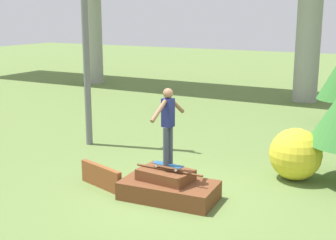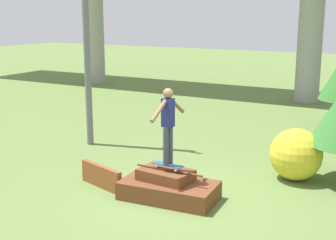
{
  "view_description": "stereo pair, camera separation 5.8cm",
  "coord_description": "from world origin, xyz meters",
  "px_view_note": "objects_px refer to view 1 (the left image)",
  "views": [
    {
      "loc": [
        4.6,
        -8.53,
        4.04
      ],
      "look_at": [
        -0.05,
        0.04,
        1.78
      ],
      "focal_mm": 50.0,
      "sensor_mm": 36.0,
      "label": 1
    },
    {
      "loc": [
        4.65,
        -8.5,
        4.04
      ],
      "look_at": [
        -0.05,
        0.04,
        1.78
      ],
      "focal_mm": 50.0,
      "sensor_mm": 36.0,
      "label": 2
    }
  ],
  "objects_px": {
    "skater": "(168,121)",
    "bush_yellow_flowering": "(295,154)",
    "utility_pole": "(84,9)",
    "skateboard": "(168,165)"
  },
  "relations": [
    {
      "from": "skater",
      "to": "bush_yellow_flowering",
      "type": "xyz_separation_m",
      "value": [
        2.17,
        2.55,
        -1.12
      ]
    },
    {
      "from": "utility_pole",
      "to": "skater",
      "type": "bearing_deg",
      "value": -32.02
    },
    {
      "from": "skater",
      "to": "bush_yellow_flowering",
      "type": "bearing_deg",
      "value": 49.56
    },
    {
      "from": "skateboard",
      "to": "skater",
      "type": "distance_m",
      "value": 1.0
    },
    {
      "from": "utility_pole",
      "to": "bush_yellow_flowering",
      "type": "distance_m",
      "value": 7.29
    },
    {
      "from": "skater",
      "to": "bush_yellow_flowering",
      "type": "distance_m",
      "value": 3.53
    },
    {
      "from": "bush_yellow_flowering",
      "to": "skater",
      "type": "bearing_deg",
      "value": -130.44
    },
    {
      "from": "skateboard",
      "to": "skater",
      "type": "height_order",
      "value": "skater"
    },
    {
      "from": "bush_yellow_flowering",
      "to": "utility_pole",
      "type": "bearing_deg",
      "value": 179.14
    },
    {
      "from": "skateboard",
      "to": "skater",
      "type": "relative_size",
      "value": 0.44
    }
  ]
}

